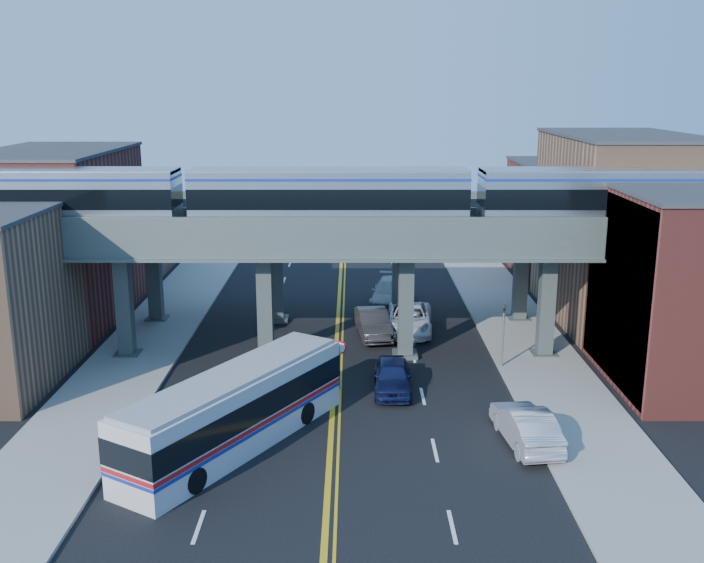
% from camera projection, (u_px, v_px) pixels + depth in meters
% --- Properties ---
extents(ground, '(120.00, 120.00, 0.00)m').
position_uv_depth(ground, '(332.00, 412.00, 37.46)').
color(ground, black).
rests_on(ground, ground).
extents(sidewalk_west, '(5.00, 70.00, 0.16)m').
position_uv_depth(sidewalk_west, '(146.00, 344.00, 47.14)').
color(sidewalk_west, gray).
rests_on(sidewalk_west, ground).
extents(sidewalk_east, '(5.00, 70.00, 0.16)m').
position_uv_depth(sidewalk_east, '(527.00, 344.00, 47.14)').
color(sidewalk_east, gray).
rests_on(sidewalk_east, ground).
extents(building_west_b, '(8.00, 14.00, 11.00)m').
position_uv_depth(building_west_b, '(57.00, 237.00, 51.64)').
color(building_west_b, brown).
rests_on(building_west_b, ground).
extents(building_west_c, '(8.00, 10.00, 8.00)m').
position_uv_depth(building_west_c, '(117.00, 225.00, 64.61)').
color(building_west_c, '#8E6649').
rests_on(building_west_c, ground).
extents(building_east_a, '(8.00, 10.00, 10.00)m').
position_uv_depth(building_east_a, '(694.00, 290.00, 40.13)').
color(building_east_a, brown).
rests_on(building_east_a, ground).
extents(building_east_b, '(8.00, 14.00, 12.00)m').
position_uv_depth(building_east_b, '(619.00, 229.00, 51.52)').
color(building_east_b, '#8E6649').
rests_on(building_east_b, ground).
extents(building_east_c, '(8.00, 10.00, 9.00)m').
position_uv_depth(building_east_c, '(565.00, 219.00, 64.49)').
color(building_east_c, brown).
rests_on(building_east_c, ground).
extents(mural_panel, '(0.10, 9.50, 9.50)m').
position_uv_depth(mural_panel, '(617.00, 295.00, 40.19)').
color(mural_panel, teal).
rests_on(mural_panel, ground).
extents(elevated_viaduct_near, '(52.00, 3.60, 7.40)m').
position_uv_depth(elevated_viaduct_near, '(335.00, 246.00, 43.64)').
color(elevated_viaduct_near, '#414C49').
rests_on(elevated_viaduct_near, ground).
extents(elevated_viaduct_far, '(52.00, 3.60, 7.40)m').
position_uv_depth(elevated_viaduct_far, '(337.00, 225.00, 50.43)').
color(elevated_viaduct_far, '#414C49').
rests_on(elevated_viaduct_far, ground).
extents(transit_train, '(46.94, 2.94, 3.43)m').
position_uv_depth(transit_train, '(329.00, 197.00, 42.96)').
color(transit_train, black).
rests_on(transit_train, elevated_viaduct_near).
extents(stop_sign, '(0.76, 0.09, 2.63)m').
position_uv_depth(stop_sign, '(339.00, 357.00, 39.94)').
color(stop_sign, slate).
rests_on(stop_sign, ground).
extents(traffic_signal, '(0.15, 0.18, 4.10)m').
position_uv_depth(traffic_signal, '(503.00, 329.00, 42.72)').
color(traffic_signal, slate).
rests_on(traffic_signal, ground).
extents(transit_bus, '(8.83, 12.02, 3.20)m').
position_uv_depth(transit_bus, '(235.00, 411.00, 33.62)').
color(transit_bus, silver).
rests_on(transit_bus, ground).
extents(car_lane_a, '(2.03, 4.74, 1.60)m').
position_uv_depth(car_lane_a, '(393.00, 376.00, 39.90)').
color(car_lane_a, '#11173F').
rests_on(car_lane_a, ground).
extents(car_lane_b, '(2.40, 5.29, 1.68)m').
position_uv_depth(car_lane_b, '(373.00, 323.00, 48.60)').
color(car_lane_b, '#2D2D2F').
rests_on(car_lane_b, ground).
extents(car_lane_c, '(3.30, 6.27, 1.68)m').
position_uv_depth(car_lane_c, '(409.00, 319.00, 49.58)').
color(car_lane_c, white).
rests_on(car_lane_c, ground).
extents(car_lane_d, '(3.45, 6.70, 1.86)m').
position_uv_depth(car_lane_d, '(391.00, 293.00, 55.41)').
color(car_lane_d, '#9C9CA0').
rests_on(car_lane_d, ground).
extents(car_parked_curb, '(2.39, 5.31, 1.69)m').
position_uv_depth(car_parked_curb, '(526.00, 426.00, 34.02)').
color(car_parked_curb, '#A6A6AB').
rests_on(car_parked_curb, ground).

